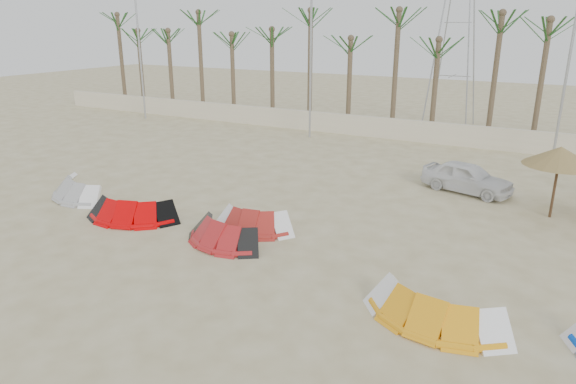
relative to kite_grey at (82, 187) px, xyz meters
The scene contains 14 objects.
ground 10.44m from the kite_grey, 27.50° to the right, with size 120.00×120.00×0.00m, color beige.
boundary_wall 19.52m from the kite_grey, 61.71° to the left, with size 60.00×0.30×1.30m, color beige.
palm_line 22.00m from the kite_grey, 62.05° to the left, with size 52.00×4.00×7.70m.
lamp_a 19.34m from the kite_grey, 125.21° to the left, with size 1.25×0.14×11.00m.
lamp_b 16.43m from the kite_grey, 77.79° to the left, with size 1.25×0.14×11.00m.
lamp_c 23.62m from the kite_grey, 41.30° to the left, with size 1.25×0.14×11.00m.
pylon 25.35m from the kite_grey, 66.15° to the left, with size 3.00×3.00×14.00m, color #A5A8AD, non-canonical shape.
kite_grey is the anchor object (origin of this frame).
kite_red_left 4.00m from the kite_grey, 11.35° to the right, with size 3.76×2.39×0.90m.
kite_red_mid 8.18m from the kite_grey, ahead, with size 3.20×1.97×0.90m.
kite_red_right 8.42m from the kite_grey, ahead, with size 3.09×1.91×0.90m.
kite_orange 15.59m from the kite_grey, ahead, with size 3.68×1.93×0.90m.
parasol_left 18.87m from the kite_grey, 20.94° to the left, with size 2.56×2.56×2.73m.
car 16.44m from the kite_grey, 30.49° to the left, with size 1.55×3.84×1.31m, color white.
Camera 1 is at (8.20, -9.14, 7.00)m, focal length 32.00 mm.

